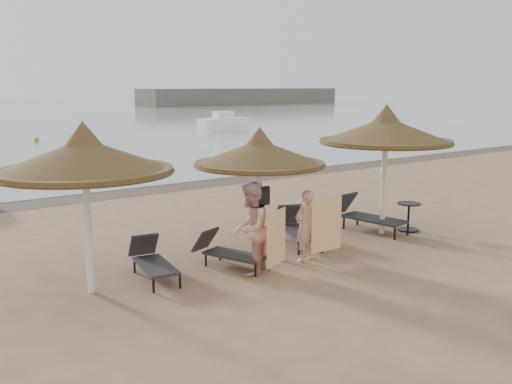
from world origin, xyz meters
TOP-DOWN VIEW (x-y plane):
  - ground at (0.00, 0.00)m, footprint 160.00×160.00m
  - wet_sand_strip at (0.00, 9.40)m, footprint 200.00×1.60m
  - palapa_left at (-3.78, 0.91)m, footprint 3.04×3.04m
  - palapa_center at (-0.04, 0.97)m, footprint 2.78×2.78m
  - palapa_right at (3.47, 0.63)m, footprint 3.19×3.19m
  - lounger_far_left at (-2.53, 1.06)m, footprint 0.79×1.70m
  - lounger_near_left at (-1.04, 0.74)m, footprint 1.04×1.67m
  - lounger_near_right at (1.23, 1.26)m, footprint 1.19×1.89m
  - lounger_far_right at (3.38, 1.12)m, footprint 0.93×2.04m
  - side_table at (4.22, 0.42)m, footprint 0.58×0.58m
  - person_left at (-0.92, 0.06)m, footprint 1.14×1.08m
  - person_right at (0.45, 0.04)m, footprint 0.82×0.54m
  - towel_left at (-0.57, -0.29)m, footprint 0.70×0.34m
  - towel_right at (0.80, -0.21)m, footprint 0.80×0.05m
  - bag_patterned at (-0.04, 1.15)m, footprint 0.33×0.12m
  - bag_dark at (-0.04, 0.81)m, footprint 0.29×0.14m
  - buoy_mid at (3.23, 29.38)m, footprint 0.34×0.34m
  - buoy_right at (14.54, 20.39)m, footprint 0.34×0.34m

SIDE VIEW (x-z plane):
  - ground at x=0.00m, z-range 0.00..0.00m
  - wet_sand_strip at x=0.00m, z-range 0.00..0.01m
  - buoy_mid at x=3.23m, z-range 0.00..0.34m
  - buoy_right at x=14.54m, z-range 0.00..0.34m
  - lounger_near_left at x=-1.04m, z-range -0.04..0.67m
  - lounger_far_left at x=-2.53m, z-range -0.04..0.69m
  - side_table at x=4.22m, z-range -0.02..0.68m
  - lounger_near_right at x=1.23m, z-range -0.04..0.76m
  - lounger_far_right at x=3.38m, z-range -0.04..0.83m
  - towel_left at x=-0.57m, z-range 0.20..1.27m
  - towel_right at x=0.80m, z-range 0.21..1.34m
  - person_right at x=0.45m, z-range 0.00..1.74m
  - person_left at x=-0.92m, z-range 0.00..2.08m
  - bag_dark at x=-0.04m, z-range 1.12..1.51m
  - bag_patterned at x=-0.04m, z-range 1.15..1.57m
  - palapa_center at x=-0.04m, z-range 0.81..3.57m
  - palapa_left at x=-3.78m, z-range 0.89..3.90m
  - palapa_right at x=3.47m, z-range 0.94..4.10m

